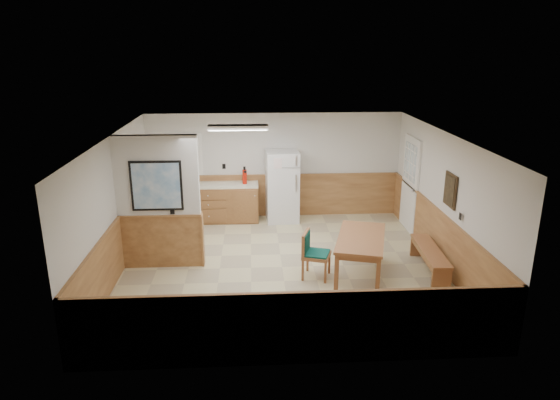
{
  "coord_description": "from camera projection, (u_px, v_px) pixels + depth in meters",
  "views": [
    {
      "loc": [
        -0.54,
        -8.59,
        4.03
      ],
      "look_at": [
        -0.02,
        0.4,
        1.2
      ],
      "focal_mm": 32.0,
      "sensor_mm": 36.0,
      "label": 1
    }
  ],
  "objects": [
    {
      "name": "soap_bottle",
      "position": [
        186.0,
        179.0,
        11.58
      ],
      "size": [
        0.09,
        0.09,
        0.25
      ],
      "primitive_type": "cylinder",
      "rotation": [
        0.0,
        0.0,
        -0.17
      ],
      "color": "#188626",
      "rests_on": "kitchen_counter"
    },
    {
      "name": "fluorescent_fixture",
      "position": [
        238.0,
        127.0,
        9.88
      ],
      "size": [
        1.2,
        0.3,
        0.09
      ],
      "color": "white",
      "rests_on": "ceiling"
    },
    {
      "name": "ground",
      "position": [
        282.0,
        267.0,
        9.42
      ],
      "size": [
        6.0,
        6.0,
        0.0
      ],
      "primitive_type": "plane",
      "color": "tan",
      "rests_on": "ground"
    },
    {
      "name": "ceiling",
      "position": [
        282.0,
        136.0,
        8.67
      ],
      "size": [
        6.0,
        6.0,
        0.02
      ],
      "primitive_type": "cube",
      "color": "silver",
      "rests_on": "back_wall"
    },
    {
      "name": "kitchen_counter",
      "position": [
        224.0,
        202.0,
        11.77
      ],
      "size": [
        2.2,
        0.61,
        1.0
      ],
      "color": "brown",
      "rests_on": "ground"
    },
    {
      "name": "partition_wall",
      "position": [
        159.0,
        204.0,
        9.11
      ],
      "size": [
        1.5,
        0.2,
        2.5
      ],
      "color": "silver",
      "rests_on": "ground"
    },
    {
      "name": "dining_table",
      "position": [
        361.0,
        242.0,
        8.89
      ],
      "size": [
        1.22,
        1.77,
        0.75
      ],
      "rotation": [
        0.0,
        0.0,
        -0.28
      ],
      "color": "#975737",
      "rests_on": "ground"
    },
    {
      "name": "fire_extinguisher",
      "position": [
        245.0,
        176.0,
        11.6
      ],
      "size": [
        0.13,
        0.13,
        0.41
      ],
      "rotation": [
        0.0,
        0.0,
        -0.25
      ],
      "color": "#B41709",
      "rests_on": "kitchen_counter"
    },
    {
      "name": "kitchen_window",
      "position": [
        185.0,
        154.0,
        11.67
      ],
      "size": [
        0.8,
        0.04,
        1.0
      ],
      "color": "white",
      "rests_on": "back_wall"
    },
    {
      "name": "dining_bench",
      "position": [
        430.0,
        255.0,
        9.11
      ],
      "size": [
        0.45,
        1.6,
        0.45
      ],
      "rotation": [
        0.0,
        0.0,
        -0.07
      ],
      "color": "#975737",
      "rests_on": "ground"
    },
    {
      "name": "back_wall",
      "position": [
        274.0,
        166.0,
        11.9
      ],
      "size": [
        6.0,
        0.02,
        2.5
      ],
      "primitive_type": "cube",
      "color": "silver",
      "rests_on": "ground"
    },
    {
      "name": "dining_chair",
      "position": [
        312.0,
        251.0,
        8.9
      ],
      "size": [
        0.75,
        0.62,
        0.85
      ],
      "rotation": [
        0.0,
        0.0,
        -0.32
      ],
      "color": "#975737",
      "rests_on": "ground"
    },
    {
      "name": "wainscot_back",
      "position": [
        275.0,
        196.0,
        12.11
      ],
      "size": [
        6.0,
        0.04,
        1.0
      ],
      "primitive_type": "cube",
      "color": "#B88349",
      "rests_on": "ground"
    },
    {
      "name": "refrigerator",
      "position": [
        282.0,
        186.0,
        11.68
      ],
      "size": [
        0.77,
        0.74,
        1.67
      ],
      "rotation": [
        0.0,
        0.0,
        0.05
      ],
      "color": "white",
      "rests_on": "ground"
    },
    {
      "name": "wainscot_left",
      "position": [
        120.0,
        246.0,
        9.1
      ],
      "size": [
        0.04,
        6.0,
        1.0
      ],
      "primitive_type": "cube",
      "color": "#B88349",
      "rests_on": "ground"
    },
    {
      "name": "exterior_door",
      "position": [
        410.0,
        184.0,
        11.08
      ],
      "size": [
        0.07,
        1.02,
        2.15
      ],
      "color": "white",
      "rests_on": "ground"
    },
    {
      "name": "right_wall",
      "position": [
        444.0,
        201.0,
        9.21
      ],
      "size": [
        0.02,
        6.0,
        2.5
      ],
      "primitive_type": "cube",
      "color": "silver",
      "rests_on": "ground"
    },
    {
      "name": "wainscot_right",
      "position": [
        439.0,
        239.0,
        9.43
      ],
      "size": [
        0.04,
        6.0,
        1.0
      ],
      "primitive_type": "cube",
      "color": "#B88349",
      "rests_on": "ground"
    },
    {
      "name": "left_wall",
      "position": [
        114.0,
        207.0,
        8.88
      ],
      "size": [
        0.02,
        6.0,
        2.5
      ],
      "primitive_type": "cube",
      "color": "silver",
      "rests_on": "ground"
    },
    {
      "name": "wall_painting",
      "position": [
        450.0,
        190.0,
        8.83
      ],
      "size": [
        0.04,
        0.5,
        0.6
      ],
      "color": "#362615",
      "rests_on": "right_wall"
    }
  ]
}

